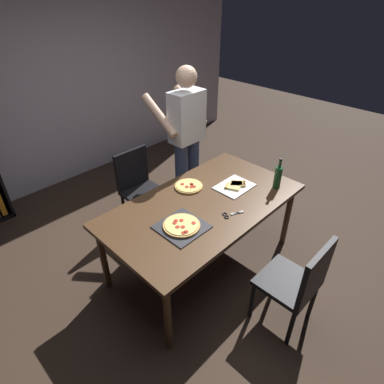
# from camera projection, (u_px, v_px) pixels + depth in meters

# --- Properties ---
(ground_plane) EXTENTS (12.00, 12.00, 0.00)m
(ground_plane) POSITION_uv_depth(u_px,v_px,m) (202.00, 261.00, 3.29)
(ground_plane) COLOR #38281E
(back_wall) EXTENTS (6.40, 0.10, 2.80)m
(back_wall) POSITION_uv_depth(u_px,v_px,m) (55.00, 79.00, 4.03)
(back_wall) COLOR #BCB7C6
(back_wall) RESTS_ON ground_plane
(dining_table) EXTENTS (1.86, 1.02, 0.75)m
(dining_table) POSITION_uv_depth(u_px,v_px,m) (204.00, 209.00, 2.91)
(dining_table) COLOR #4C331E
(dining_table) RESTS_ON ground_plane
(chair_near_camera) EXTENTS (0.42, 0.42, 0.90)m
(chair_near_camera) POSITION_uv_depth(u_px,v_px,m) (299.00, 281.00, 2.43)
(chair_near_camera) COLOR black
(chair_near_camera) RESTS_ON ground_plane
(chair_far_side) EXTENTS (0.42, 0.42, 0.90)m
(chair_far_side) POSITION_uv_depth(u_px,v_px,m) (139.00, 184.00, 3.59)
(chair_far_side) COLOR black
(chair_far_side) RESTS_ON ground_plane
(person_serving_pizza) EXTENTS (0.55, 0.54, 1.75)m
(person_serving_pizza) POSITION_uv_depth(u_px,v_px,m) (186.00, 136.00, 3.51)
(person_serving_pizza) COLOR #38476B
(person_serving_pizza) RESTS_ON ground_plane
(pepperoni_pizza_on_tray) EXTENTS (0.37, 0.37, 0.04)m
(pepperoni_pizza_on_tray) POSITION_uv_depth(u_px,v_px,m) (182.00, 226.00, 2.58)
(pepperoni_pizza_on_tray) COLOR #2D2D33
(pepperoni_pizza_on_tray) RESTS_ON dining_table
(pizza_slices_on_towel) EXTENTS (0.36, 0.28, 0.03)m
(pizza_slices_on_towel) POSITION_uv_depth(u_px,v_px,m) (235.00, 186.00, 3.10)
(pizza_slices_on_towel) COLOR white
(pizza_slices_on_towel) RESTS_ON dining_table
(wine_bottle) EXTENTS (0.07, 0.07, 0.32)m
(wine_bottle) POSITION_uv_depth(u_px,v_px,m) (278.00, 177.00, 3.03)
(wine_bottle) COLOR #194723
(wine_bottle) RESTS_ON dining_table
(kitchen_scissors) EXTENTS (0.20, 0.13, 0.01)m
(kitchen_scissors) POSITION_uv_depth(u_px,v_px,m) (230.00, 215.00, 2.72)
(kitchen_scissors) COLOR silver
(kitchen_scissors) RESTS_ON dining_table
(second_pizza_plain) EXTENTS (0.27, 0.27, 0.03)m
(second_pizza_plain) POSITION_uv_depth(u_px,v_px,m) (189.00, 186.00, 3.09)
(second_pizza_plain) COLOR tan
(second_pizza_plain) RESTS_ON dining_table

